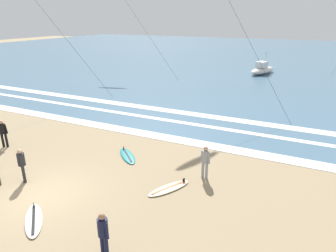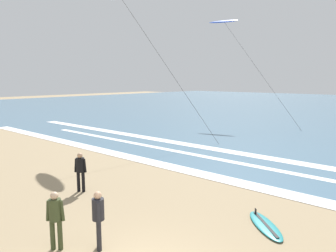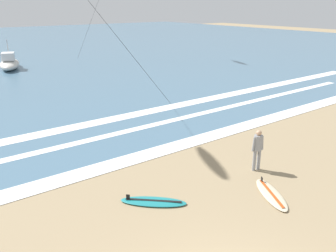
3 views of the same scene
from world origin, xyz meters
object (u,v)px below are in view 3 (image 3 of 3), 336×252
surfer_left_far (258,147)px  offshore_boat (9,63)px  surfboard_left_pile (153,202)px  surfboard_foreground_flat (271,194)px

surfer_left_far → offshore_boat: bearing=93.9°
surfer_left_far → surfboard_left_pile: size_ratio=0.82×
surfer_left_far → offshore_boat: offshore_boat is taller
surfer_left_far → offshore_boat: size_ratio=0.29×
surfboard_foreground_flat → surfboard_left_pile: size_ratio=1.09×
surfer_left_far → surfboard_left_pile: (-4.44, 0.39, -0.91)m
surfboard_foreground_flat → surfboard_left_pile: 3.89m
surfboard_left_pile → offshore_boat: 28.12m
surfboard_left_pile → offshore_boat: offshore_boat is taller
surfer_left_far → surfboard_foreground_flat: size_ratio=0.75×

